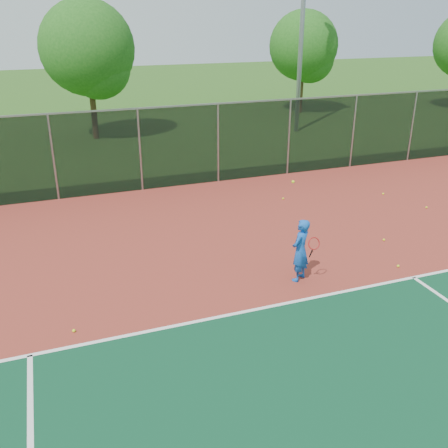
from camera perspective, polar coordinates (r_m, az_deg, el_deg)
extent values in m
plane|color=#265217|center=(10.34, 22.82, -15.27)|extent=(120.00, 120.00, 0.00)
cube|color=maroon|center=(11.55, 16.26, -9.88)|extent=(30.00, 20.00, 0.02)
cube|color=white|center=(13.34, 20.85, -5.72)|extent=(22.00, 0.10, 0.00)
cube|color=black|center=(19.24, -0.68, 9.19)|extent=(30.00, 0.04, 3.00)
cube|color=gray|center=(18.94, -0.70, 13.60)|extent=(30.00, 0.06, 0.06)
imported|color=blue|center=(12.19, 8.72, -2.98)|extent=(0.69, 0.64, 1.59)
cylinder|color=black|center=(12.06, 9.91, -3.31)|extent=(0.03, 0.15, 0.27)
torus|color=#A51414|center=(11.86, 10.24, -2.21)|extent=(0.30, 0.13, 0.29)
sphere|color=#DBF01B|center=(11.52, 7.90, 4.81)|extent=(0.07, 0.07, 0.07)
sphere|color=#DBF01B|center=(15.14, 17.81, -1.73)|extent=(0.07, 0.07, 0.07)
sphere|color=#DBF01B|center=(10.96, -16.79, -11.59)|extent=(0.07, 0.07, 0.07)
sphere|color=#DBF01B|center=(17.77, 6.78, 2.91)|extent=(0.07, 0.07, 0.07)
sphere|color=#DBF01B|center=(18.16, 22.13, 1.77)|extent=(0.07, 0.07, 0.07)
sphere|color=#DBF01B|center=(13.72, 19.29, -4.55)|extent=(0.07, 0.07, 0.07)
sphere|color=#DBF01B|center=(19.02, 17.73, 3.31)|extent=(0.07, 0.07, 0.07)
cylinder|color=gray|center=(28.10, 9.02, 23.20)|extent=(0.24, 0.24, 12.70)
cylinder|color=#3B2715|center=(27.31, -14.64, 12.14)|extent=(0.30, 0.30, 2.63)
sphere|color=#1C5316|center=(26.94, -15.35, 18.85)|extent=(4.68, 4.68, 4.68)
sphere|color=#1C5316|center=(26.75, -14.19, 17.04)|extent=(3.21, 3.21, 3.21)
cylinder|color=#3B2715|center=(34.33, 8.75, 14.53)|extent=(0.30, 0.30, 2.45)
sphere|color=#1C5316|center=(34.03, 9.06, 19.51)|extent=(4.36, 4.36, 4.36)
sphere|color=#1C5316|center=(34.02, 9.85, 18.08)|extent=(3.00, 3.00, 3.00)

